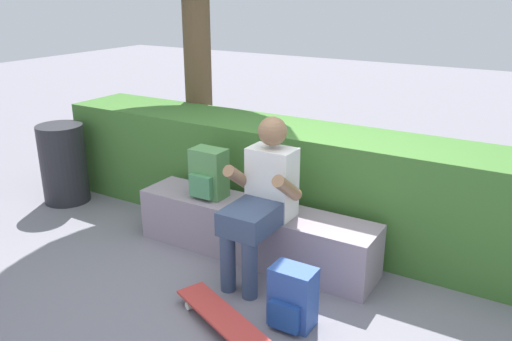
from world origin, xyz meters
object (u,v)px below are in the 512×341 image
skateboard_near_person (221,316)px  backpack_on_bench (208,174)px  bench_main (254,231)px  person_skater (262,196)px  backpack_on_ground (292,298)px  trash_bin (64,164)px

skateboard_near_person → backpack_on_bench: backpack_on_bench is taller
bench_main → skateboard_near_person: bearing=-71.4°
person_skater → skateboard_near_person: bearing=-81.3°
backpack_on_bench → backpack_on_ground: backpack_on_bench is taller
person_skater → backpack_on_bench: bearing=162.3°
skateboard_near_person → backpack_on_ground: bearing=33.4°
bench_main → backpack_on_bench: bearing=-178.7°
bench_main → trash_bin: size_ratio=2.54×
bench_main → backpack_on_ground: bench_main is taller
person_skater → trash_bin: size_ratio=1.51×
backpack_on_bench → trash_bin: 1.80m
trash_bin → backpack_on_ground: bearing=-13.0°
backpack_on_ground → trash_bin: size_ratio=0.51×
bench_main → skateboard_near_person: size_ratio=2.44×
bench_main → person_skater: size_ratio=1.69×
backpack_on_ground → skateboard_near_person: bearing=-146.6°
skateboard_near_person → backpack_on_bench: size_ratio=2.04×
backpack_on_bench → backpack_on_ground: (1.10, -0.64, -0.43)m
bench_main → backpack_on_ground: bearing=-43.8°
bench_main → person_skater: (0.20, -0.21, 0.42)m
backpack_on_bench → skateboard_near_person: bearing=-51.0°
bench_main → person_skater: bearing=-46.4°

